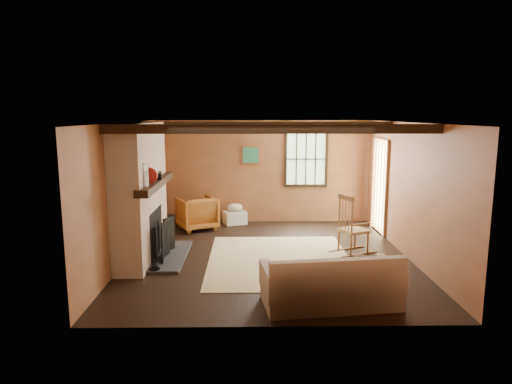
{
  "coord_description": "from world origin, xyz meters",
  "views": [
    {
      "loc": [
        -0.34,
        -7.92,
        2.55
      ],
      "look_at": [
        -0.21,
        0.4,
        1.12
      ],
      "focal_mm": 32.0,
      "sensor_mm": 36.0,
      "label": 1
    }
  ],
  "objects_px": {
    "rocking_chair": "(352,228)",
    "laundry_basket": "(235,218)",
    "fireplace": "(142,197)",
    "sofa": "(332,287)",
    "armchair": "(197,213)"
  },
  "relations": [
    {
      "from": "rocking_chair",
      "to": "laundry_basket",
      "type": "height_order",
      "value": "rocking_chair"
    },
    {
      "from": "fireplace",
      "to": "sofa",
      "type": "bearing_deg",
      "value": -35.48
    },
    {
      "from": "armchair",
      "to": "sofa",
      "type": "bearing_deg",
      "value": 92.19
    },
    {
      "from": "sofa",
      "to": "laundry_basket",
      "type": "xyz_separation_m",
      "value": [
        -1.44,
        4.65,
        -0.11
      ]
    },
    {
      "from": "rocking_chair",
      "to": "armchair",
      "type": "xyz_separation_m",
      "value": [
        -3.06,
        1.82,
        -0.1
      ]
    },
    {
      "from": "fireplace",
      "to": "rocking_chair",
      "type": "xyz_separation_m",
      "value": [
        3.78,
        0.22,
        -0.64
      ]
    },
    {
      "from": "laundry_basket",
      "to": "armchair",
      "type": "bearing_deg",
      "value": -150.12
    },
    {
      "from": "fireplace",
      "to": "laundry_basket",
      "type": "height_order",
      "value": "fireplace"
    },
    {
      "from": "fireplace",
      "to": "rocking_chair",
      "type": "relative_size",
      "value": 2.17
    },
    {
      "from": "rocking_chair",
      "to": "laundry_basket",
      "type": "bearing_deg",
      "value": 19.36
    },
    {
      "from": "laundry_basket",
      "to": "armchair",
      "type": "relative_size",
      "value": 0.62
    },
    {
      "from": "fireplace",
      "to": "sofa",
      "type": "relative_size",
      "value": 1.26
    },
    {
      "from": "armchair",
      "to": "laundry_basket",
      "type": "bearing_deg",
      "value": -176.5
    },
    {
      "from": "fireplace",
      "to": "rocking_chair",
      "type": "height_order",
      "value": "fireplace"
    },
    {
      "from": "sofa",
      "to": "armchair",
      "type": "distance_m",
      "value": 4.75
    }
  ]
}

